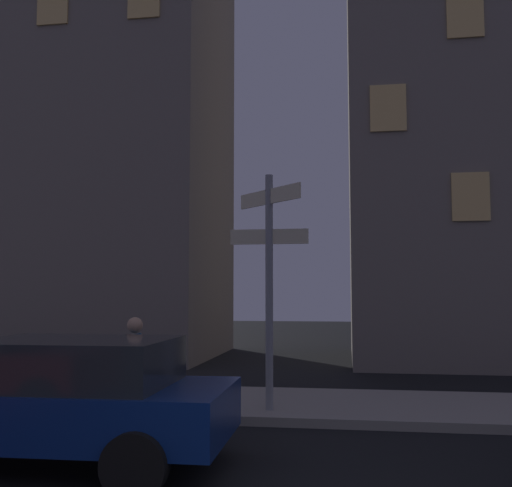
# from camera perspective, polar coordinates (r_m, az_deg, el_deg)

# --- Properties ---
(sidewalk_kerb) EXTENTS (40.00, 2.83, 0.14)m
(sidewalk_kerb) POSITION_cam_1_polar(r_m,az_deg,el_deg) (10.44, 7.77, -15.07)
(sidewalk_kerb) COLOR gray
(sidewalk_kerb) RESTS_ON ground_plane
(signpost) EXTENTS (1.25, 1.11, 3.70)m
(signpost) POSITION_cam_1_polar(r_m,az_deg,el_deg) (9.51, 1.26, -2.49)
(signpost) COLOR gray
(signpost) RESTS_ON sidewalk_kerb
(car_far_trailing) EXTENTS (4.36, 2.12, 1.43)m
(car_far_trailing) POSITION_cam_1_polar(r_m,az_deg,el_deg) (7.34, -18.86, -13.70)
(car_far_trailing) COLOR navy
(car_far_trailing) RESTS_ON ground_plane
(cyclist) EXTENTS (1.82, 0.34, 1.61)m
(cyclist) POSITION_cam_1_polar(r_m,az_deg,el_deg) (8.72, -11.82, -12.54)
(cyclist) COLOR black
(cyclist) RESTS_ON ground_plane
(building_left_block) EXTENTS (10.59, 6.22, 19.02)m
(building_left_block) POSITION_cam_1_polar(r_m,az_deg,el_deg) (21.79, -18.08, 15.75)
(building_left_block) COLOR slate
(building_left_block) RESTS_ON ground_plane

